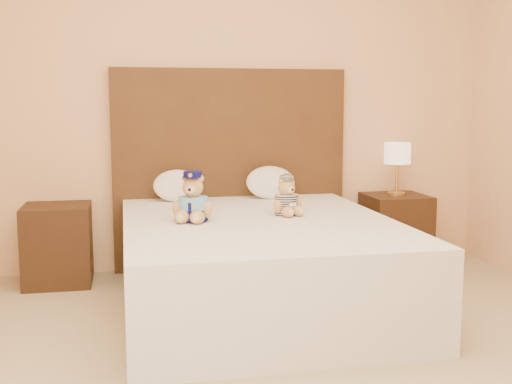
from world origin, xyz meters
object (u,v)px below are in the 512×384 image
(teddy_prisoner, at_px, (286,196))
(bed, at_px, (258,263))
(pillow_left, at_px, (177,184))
(pillow_right, at_px, (271,181))
(lamp, at_px, (397,156))
(teddy_police, at_px, (193,197))
(nightstand_right, at_px, (395,230))
(nightstand_left, at_px, (58,245))

(teddy_prisoner, bearing_deg, bed, -174.80)
(pillow_left, relative_size, pillow_right, 0.95)
(lamp, xyz_separation_m, teddy_police, (-1.64, -0.79, -0.15))
(pillow_right, bearing_deg, nightstand_right, -1.75)
(bed, xyz_separation_m, lamp, (1.25, 0.80, 0.57))
(nightstand_left, bearing_deg, lamp, 0.00)
(nightstand_right, xyz_separation_m, pillow_left, (-1.66, 0.03, 0.40))
(nightstand_right, height_order, lamp, lamp)
(nightstand_right, distance_m, teddy_police, 1.87)
(nightstand_left, relative_size, teddy_police, 1.87)
(bed, distance_m, nightstand_right, 1.48)
(pillow_left, height_order, pillow_right, pillow_right)
(nightstand_right, height_order, pillow_left, pillow_left)
(teddy_police, xyz_separation_m, pillow_left, (-0.02, 0.82, -0.02))
(nightstand_left, height_order, nightstand_right, same)
(bed, relative_size, nightstand_left, 3.64)
(teddy_police, bearing_deg, teddy_prisoner, 29.13)
(lamp, relative_size, teddy_police, 1.36)
(teddy_prisoner, xyz_separation_m, pillow_left, (-0.62, 0.73, 0.00))
(bed, xyz_separation_m, pillow_right, (0.27, 0.83, 0.40))
(lamp, xyz_separation_m, pillow_left, (-1.66, 0.03, -0.18))
(pillow_left, bearing_deg, teddy_police, -88.45)
(nightstand_right, distance_m, teddy_prisoner, 1.32)
(nightstand_left, distance_m, teddy_police, 1.24)
(lamp, bearing_deg, pillow_left, 178.97)
(nightstand_left, xyz_separation_m, pillow_left, (0.84, 0.03, 0.40))
(pillow_left, bearing_deg, nightstand_right, -1.03)
(teddy_police, height_order, teddy_prisoner, teddy_police)
(bed, height_order, nightstand_right, same)
(teddy_prisoner, height_order, pillow_right, pillow_right)
(lamp, bearing_deg, teddy_prisoner, -146.27)
(nightstand_left, bearing_deg, teddy_police, -42.61)
(nightstand_right, bearing_deg, nightstand_left, 180.00)
(teddy_prisoner, bearing_deg, nightstand_right, 12.51)
(nightstand_right, height_order, teddy_police, teddy_police)
(bed, distance_m, nightstand_left, 1.48)
(lamp, height_order, teddy_police, lamp)
(bed, bearing_deg, nightstand_right, 32.62)
(nightstand_left, bearing_deg, pillow_right, 1.13)
(nightstand_right, bearing_deg, teddy_prisoner, -146.27)
(bed, xyz_separation_m, teddy_police, (-0.39, 0.01, 0.42))
(nightstand_left, height_order, pillow_left, pillow_left)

